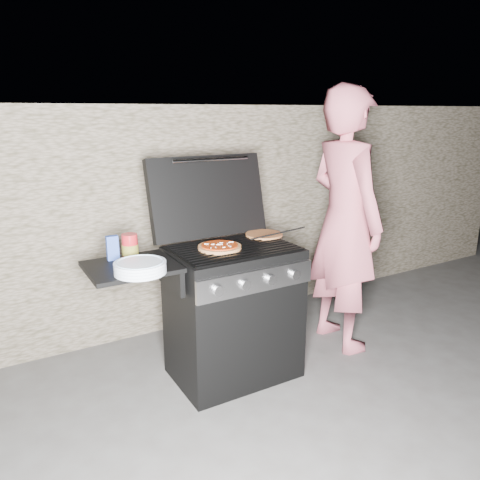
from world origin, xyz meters
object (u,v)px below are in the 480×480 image
sauce_jar (130,246)px  person (345,221)px  gas_grill (200,320)px  pizza_topped (220,246)px

sauce_jar → person: (1.58, -0.12, -0.01)m
gas_grill → sauce_jar: 0.66m
person → gas_grill: bearing=94.0°
gas_grill → sauce_jar: sauce_jar is taller
sauce_jar → person: bearing=-4.5°
sauce_jar → person: size_ratio=0.08×
pizza_topped → person: size_ratio=0.14×
pizza_topped → sauce_jar: (-0.54, 0.13, 0.05)m
gas_grill → sauce_jar: bearing=160.4°
gas_grill → pizza_topped: size_ratio=4.88×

